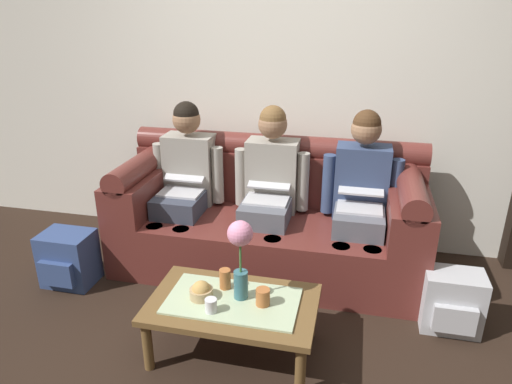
{
  "coord_description": "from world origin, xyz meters",
  "views": [
    {
      "loc": [
        0.61,
        -1.94,
        1.87
      ],
      "look_at": [
        -0.02,
        0.8,
        0.74
      ],
      "focal_mm": 32.48,
      "sensor_mm": 36.0,
      "label": 1
    }
  ],
  "objects_px": {
    "person_left": "(185,177)",
    "backpack_left": "(68,259)",
    "cup_far_center": "(225,279)",
    "person_middle": "(269,184)",
    "cup_near_left": "(263,297)",
    "person_right": "(361,192)",
    "flower_vase": "(240,248)",
    "couch": "(269,220)",
    "coffee_table": "(233,307)",
    "snack_bowl": "(201,291)",
    "cup_near_right": "(211,305)",
    "backpack_right": "(452,302)"
  },
  "relations": [
    {
      "from": "person_right",
      "to": "person_left",
      "type": "bearing_deg",
      "value": 179.99
    },
    {
      "from": "person_left",
      "to": "backpack_left",
      "type": "bearing_deg",
      "value": -139.14
    },
    {
      "from": "person_left",
      "to": "coffee_table",
      "type": "relative_size",
      "value": 1.3
    },
    {
      "from": "person_middle",
      "to": "person_right",
      "type": "height_order",
      "value": "same"
    },
    {
      "from": "cup_far_center",
      "to": "backpack_right",
      "type": "relative_size",
      "value": 0.31
    },
    {
      "from": "cup_near_left",
      "to": "backpack_right",
      "type": "relative_size",
      "value": 0.25
    },
    {
      "from": "person_right",
      "to": "flower_vase",
      "type": "relative_size",
      "value": 2.6
    },
    {
      "from": "couch",
      "to": "person_left",
      "type": "relative_size",
      "value": 1.83
    },
    {
      "from": "person_middle",
      "to": "cup_near_left",
      "type": "height_order",
      "value": "person_middle"
    },
    {
      "from": "cup_far_center",
      "to": "backpack_left",
      "type": "distance_m",
      "value": 1.33
    },
    {
      "from": "person_right",
      "to": "cup_near_right",
      "type": "bearing_deg",
      "value": -122.67
    },
    {
      "from": "couch",
      "to": "person_middle",
      "type": "xyz_separation_m",
      "value": [
        0.0,
        -0.0,
        0.29
      ]
    },
    {
      "from": "person_right",
      "to": "backpack_right",
      "type": "xyz_separation_m",
      "value": [
        0.59,
        -0.52,
        -0.47
      ]
    },
    {
      "from": "couch",
      "to": "cup_far_center",
      "type": "xyz_separation_m",
      "value": [
        -0.07,
        -0.93,
        0.04
      ]
    },
    {
      "from": "cup_near_left",
      "to": "backpack_left",
      "type": "distance_m",
      "value": 1.59
    },
    {
      "from": "couch",
      "to": "cup_near_left",
      "type": "relative_size",
      "value": 23.32
    },
    {
      "from": "cup_near_right",
      "to": "backpack_right",
      "type": "relative_size",
      "value": 0.2
    },
    {
      "from": "person_left",
      "to": "cup_near_right",
      "type": "bearing_deg",
      "value": -63.6
    },
    {
      "from": "flower_vase",
      "to": "backpack_right",
      "type": "bearing_deg",
      "value": 21.17
    },
    {
      "from": "person_right",
      "to": "cup_far_center",
      "type": "distance_m",
      "value": 1.2
    },
    {
      "from": "flower_vase",
      "to": "cup_near_left",
      "type": "distance_m",
      "value": 0.3
    },
    {
      "from": "coffee_table",
      "to": "cup_far_center",
      "type": "height_order",
      "value": "cup_far_center"
    },
    {
      "from": "coffee_table",
      "to": "snack_bowl",
      "type": "distance_m",
      "value": 0.2
    },
    {
      "from": "couch",
      "to": "person_middle",
      "type": "bearing_deg",
      "value": -90.0
    },
    {
      "from": "person_middle",
      "to": "cup_near_right",
      "type": "height_order",
      "value": "person_middle"
    },
    {
      "from": "flower_vase",
      "to": "cup_far_center",
      "type": "height_order",
      "value": "flower_vase"
    },
    {
      "from": "couch",
      "to": "cup_far_center",
      "type": "bearing_deg",
      "value": -94.52
    },
    {
      "from": "person_right",
      "to": "flower_vase",
      "type": "height_order",
      "value": "person_right"
    },
    {
      "from": "person_right",
      "to": "snack_bowl",
      "type": "height_order",
      "value": "person_right"
    },
    {
      "from": "backpack_right",
      "to": "cup_near_left",
      "type": "bearing_deg",
      "value": -154.76
    },
    {
      "from": "person_left",
      "to": "coffee_table",
      "type": "height_order",
      "value": "person_left"
    },
    {
      "from": "couch",
      "to": "cup_near_right",
      "type": "height_order",
      "value": "couch"
    },
    {
      "from": "couch",
      "to": "person_right",
      "type": "height_order",
      "value": "person_right"
    },
    {
      "from": "person_middle",
      "to": "backpack_right",
      "type": "relative_size",
      "value": 3.19
    },
    {
      "from": "snack_bowl",
      "to": "backpack_left",
      "type": "height_order",
      "value": "snack_bowl"
    },
    {
      "from": "couch",
      "to": "backpack_right",
      "type": "distance_m",
      "value": 1.37
    },
    {
      "from": "person_middle",
      "to": "snack_bowl",
      "type": "distance_m",
      "value": 1.09
    },
    {
      "from": "cup_near_left",
      "to": "backpack_right",
      "type": "xyz_separation_m",
      "value": [
        1.08,
        0.51,
        -0.21
      ]
    },
    {
      "from": "flower_vase",
      "to": "cup_near_left",
      "type": "bearing_deg",
      "value": -16.24
    },
    {
      "from": "couch",
      "to": "flower_vase",
      "type": "xyz_separation_m",
      "value": [
        0.04,
        -1.0,
        0.29
      ]
    },
    {
      "from": "couch",
      "to": "cup_near_left",
      "type": "xyz_separation_m",
      "value": [
        0.17,
        -1.03,
        0.03
      ]
    },
    {
      "from": "snack_bowl",
      "to": "backpack_left",
      "type": "distance_m",
      "value": 1.27
    },
    {
      "from": "person_middle",
      "to": "cup_near_left",
      "type": "distance_m",
      "value": 1.08
    },
    {
      "from": "couch",
      "to": "person_right",
      "type": "xyz_separation_m",
      "value": [
        0.66,
        -0.0,
        0.29
      ]
    },
    {
      "from": "cup_far_center",
      "to": "person_right",
      "type": "bearing_deg",
      "value": 51.64
    },
    {
      "from": "flower_vase",
      "to": "backpack_right",
      "type": "height_order",
      "value": "flower_vase"
    },
    {
      "from": "backpack_right",
      "to": "backpack_left",
      "type": "distance_m",
      "value": 2.6
    },
    {
      "from": "snack_bowl",
      "to": "person_middle",
      "type": "bearing_deg",
      "value": 80.46
    },
    {
      "from": "cup_far_center",
      "to": "person_middle",
      "type": "bearing_deg",
      "value": 85.46
    },
    {
      "from": "backpack_left",
      "to": "cup_near_right",
      "type": "bearing_deg",
      "value": -23.95
    }
  ]
}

